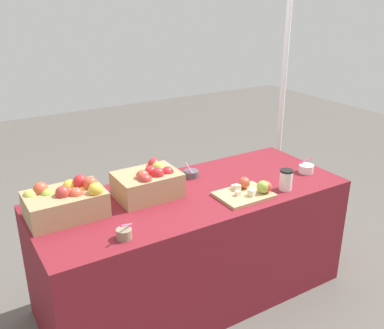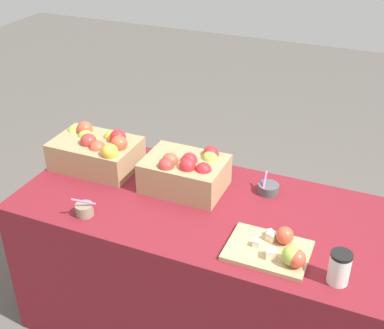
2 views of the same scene
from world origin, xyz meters
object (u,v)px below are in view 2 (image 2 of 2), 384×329
at_px(sample_bowl_near, 84,209).
at_px(cutting_board_front, 278,250).
at_px(apple_crate_left, 97,151).
at_px(apple_crate_middle, 186,172).
at_px(coffee_cup, 339,268).
at_px(sample_bowl_far, 268,188).

bearing_deg(sample_bowl_near, cutting_board_front, 4.30).
distance_m(apple_crate_left, sample_bowl_near, 0.42).
height_order(apple_crate_middle, cutting_board_front, apple_crate_middle).
bearing_deg(coffee_cup, cutting_board_front, 167.97).
distance_m(cutting_board_front, sample_bowl_near, 0.83).
distance_m(apple_crate_left, apple_crate_middle, 0.48).
bearing_deg(coffee_cup, apple_crate_middle, 154.87).
relative_size(apple_crate_middle, sample_bowl_near, 3.59).
xyz_separation_m(apple_crate_middle, sample_bowl_far, (0.36, 0.11, -0.06)).
distance_m(cutting_board_front, coffee_cup, 0.24).
height_order(apple_crate_middle, sample_bowl_near, apple_crate_middle).
bearing_deg(coffee_cup, sample_bowl_far, 129.79).
bearing_deg(apple_crate_left, coffee_cup, -16.45).
bearing_deg(sample_bowl_near, apple_crate_left, 114.20).
bearing_deg(cutting_board_front, coffee_cup, -12.03).
relative_size(apple_crate_left, cutting_board_front, 1.29).
relative_size(cutting_board_front, sample_bowl_near, 3.11).
height_order(apple_crate_left, apple_crate_middle, apple_crate_left).
distance_m(apple_crate_middle, cutting_board_front, 0.60).
bearing_deg(cutting_board_front, sample_bowl_far, 110.33).
xyz_separation_m(sample_bowl_far, coffee_cup, (0.39, -0.47, 0.04)).
xyz_separation_m(apple_crate_left, apple_crate_middle, (0.48, -0.01, -0.00)).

